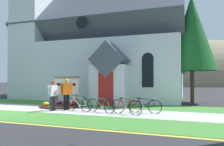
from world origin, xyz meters
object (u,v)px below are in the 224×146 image
bicycle_yellow (144,106)px  roadside_conifer (192,33)px  bicycle_black (126,107)px  bicycle_blue (79,104)px  church_sign (66,86)px  cyclist_in_yellow_jersey (53,94)px  bicycle_white (101,105)px  cyclist_in_white_jersey (66,92)px

bicycle_yellow → roadside_conifer: (2.40, 5.69, 4.65)m
bicycle_yellow → roadside_conifer: bearing=67.1°
roadside_conifer → bicycle_black: bearing=-116.3°
bicycle_blue → roadside_conifer: bearing=46.7°
church_sign → bicycle_yellow: church_sign is taller
church_sign → cyclist_in_yellow_jersey: bearing=-77.6°
cyclist_in_yellow_jersey → roadside_conifer: (7.16, 6.58, 4.10)m
bicycle_white → cyclist_in_yellow_jersey: size_ratio=1.08×
bicycle_blue → bicycle_yellow: 3.47m
cyclist_in_white_jersey → cyclist_in_yellow_jersey: (-0.57, -0.43, -0.10)m
church_sign → roadside_conifer: roadside_conifer is taller
bicycle_black → bicycle_white: bearing=172.9°
bicycle_black → bicycle_blue: 2.69m
bicycle_blue → cyclist_in_white_jersey: cyclist_in_white_jersey is taller
church_sign → bicycle_white: 3.69m
church_sign → bicycle_yellow: bearing=-13.9°
bicycle_blue → cyclist_in_yellow_jersey: cyclist_in_yellow_jersey is taller
bicycle_yellow → roadside_conifer: roadside_conifer is taller
bicycle_blue → roadside_conifer: 9.69m
bicycle_black → roadside_conifer: 8.50m
cyclist_in_yellow_jersey → roadside_conifer: roadside_conifer is taller
bicycle_white → bicycle_yellow: bicycle_white is taller
bicycle_white → bicycle_yellow: size_ratio=0.98×
church_sign → cyclist_in_yellow_jersey: church_sign is taller
bicycle_blue → roadside_conifer: (5.83, 6.19, 4.65)m
cyclist_in_white_jersey → bicycle_black: bearing=-3.9°
bicycle_white → cyclist_in_yellow_jersey: bearing=-172.0°
bicycle_yellow → cyclist_in_white_jersey: cyclist_in_white_jersey is taller
roadside_conifer → church_sign: bearing=-150.1°
bicycle_white → bicycle_black: size_ratio=1.03×
bicycle_white → bicycle_black: 1.40m
cyclist_in_white_jersey → roadside_conifer: 9.86m
bicycle_black → cyclist_in_white_jersey: size_ratio=0.97×
bicycle_white → cyclist_in_yellow_jersey: 2.70m
bicycle_blue → cyclist_in_yellow_jersey: bearing=-163.3°
cyclist_in_white_jersey → cyclist_in_yellow_jersey: cyclist_in_white_jersey is taller
bicycle_black → bicycle_blue: bearing=175.7°
bicycle_black → cyclist_in_white_jersey: (-3.44, 0.24, 0.64)m
bicycle_white → cyclist_in_yellow_jersey: cyclist_in_yellow_jersey is taller
church_sign → bicycle_black: (4.49, -1.99, -0.84)m
bicycle_blue → cyclist_in_yellow_jersey: (-1.33, -0.40, 0.55)m
church_sign → bicycle_black: bearing=-23.9°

